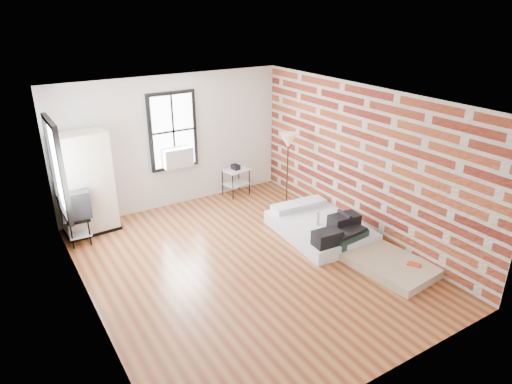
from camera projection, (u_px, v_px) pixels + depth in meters
ground at (247, 264)px, 7.79m from camera, size 6.00×6.00×0.00m
room_shell at (247, 160)px, 7.50m from camera, size 5.02×6.02×2.80m
mattress_main at (320, 227)px, 8.70m from camera, size 1.53×2.00×0.61m
mattress_bare at (371, 253)px, 7.88m from camera, size 1.16×1.96×0.40m
wardrobe at (85, 184)px, 8.54m from camera, size 1.03×0.63×1.97m
side_table at (236, 174)px, 10.37m from camera, size 0.62×0.53×0.73m
floor_lamp at (288, 144)px, 9.54m from camera, size 0.34×0.34×1.61m
tv_stand at (75, 204)px, 8.30m from camera, size 0.55×0.75×1.02m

